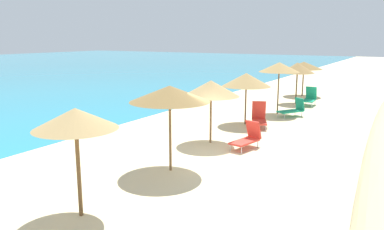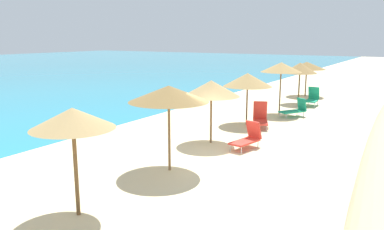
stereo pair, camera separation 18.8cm
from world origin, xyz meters
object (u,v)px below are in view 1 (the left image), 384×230
beach_umbrella_5 (211,88)px  lounge_chair_0 (259,117)px  beach_umbrella_8 (298,68)px  beach_umbrella_9 (304,66)px  beach_umbrella_6 (246,80)px  lounge_chair_4 (293,109)px  beach_umbrella_3 (75,119)px  beach_umbrella_7 (279,67)px  beach_umbrella_4 (170,94)px  lounge_chair_3 (310,98)px  lounge_chair_1 (247,138)px

beach_umbrella_5 → lounge_chair_0: beach_umbrella_5 is taller
beach_umbrella_8 → beach_umbrella_9: bearing=8.4°
beach_umbrella_5 → beach_umbrella_6: 3.85m
lounge_chair_4 → beach_umbrella_3: bearing=118.1°
beach_umbrella_9 → lounge_chair_4: 8.07m
beach_umbrella_6 → beach_umbrella_7: size_ratio=0.88×
beach_umbrella_5 → beach_umbrella_6: (3.85, 0.12, -0.03)m
beach_umbrella_4 → lounge_chair_3: bearing=-3.3°
beach_umbrella_6 → beach_umbrella_7: 3.38m
beach_umbrella_3 → beach_umbrella_5: beach_umbrella_3 is taller
lounge_chair_3 → beach_umbrella_9: bearing=-72.5°
lounge_chair_0 → beach_umbrella_9: bearing=-109.3°
beach_umbrella_8 → lounge_chair_1: beach_umbrella_8 is taller
beach_umbrella_3 → lounge_chair_3: (18.06, -0.90, -1.87)m
beach_umbrella_8 → beach_umbrella_6: bearing=176.5°
beach_umbrella_8 → lounge_chair_3: bearing=-107.4°
beach_umbrella_3 → beach_umbrella_4: (3.74, -0.07, 0.11)m
beach_umbrella_4 → beach_umbrella_9: size_ratio=1.04×
lounge_chair_4 → beach_umbrella_6: bearing=96.1°
beach_umbrella_7 → lounge_chair_1: 7.57m
beach_umbrella_6 → beach_umbrella_9: 10.73m
lounge_chair_4 → beach_umbrella_8: bearing=-44.2°
beach_umbrella_5 → lounge_chair_0: bearing=-10.4°
beach_umbrella_3 → lounge_chair_4: beach_umbrella_3 is taller
beach_umbrella_6 → lounge_chair_3: beach_umbrella_6 is taller
beach_umbrella_7 → lounge_chair_4: (-0.30, -0.95, -2.18)m
beach_umbrella_4 → beach_umbrella_5: size_ratio=1.08×
beach_umbrella_7 → beach_umbrella_8: size_ratio=1.09×
beach_umbrella_6 → beach_umbrella_8: size_ratio=0.96×
lounge_chair_1 → lounge_chair_4: size_ratio=0.96×
lounge_chair_1 → lounge_chair_3: 10.76m
beach_umbrella_3 → lounge_chair_4: size_ratio=1.69×
beach_umbrella_6 → lounge_chair_4: 3.79m
beach_umbrella_5 → lounge_chair_0: 4.09m
beach_umbrella_8 → beach_umbrella_9: 3.56m
beach_umbrella_3 → lounge_chair_0: bearing=-1.6°
beach_umbrella_9 → beach_umbrella_6: bearing=-179.6°
beach_umbrella_5 → beach_umbrella_8: beach_umbrella_8 is taller
lounge_chair_0 → lounge_chair_3: lounge_chair_0 is taller
beach_umbrella_6 → lounge_chair_3: size_ratio=1.69×
beach_umbrella_3 → lounge_chair_0: (10.93, -0.30, -1.89)m
beach_umbrella_4 → lounge_chair_4: 10.66m
lounge_chair_4 → beach_umbrella_5: bearing=111.0°
beach_umbrella_3 → lounge_chair_1: size_ratio=1.76×
beach_umbrella_6 → lounge_chair_0: size_ratio=1.66×
beach_umbrella_7 → beach_umbrella_6: bearing=171.1°
beach_umbrella_5 → lounge_chair_1: (0.01, -1.58, -1.79)m
beach_umbrella_7 → lounge_chair_1: size_ratio=1.92×
lounge_chair_0 → lounge_chair_4: lounge_chair_0 is taller
beach_umbrella_8 → lounge_chair_4: 4.71m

